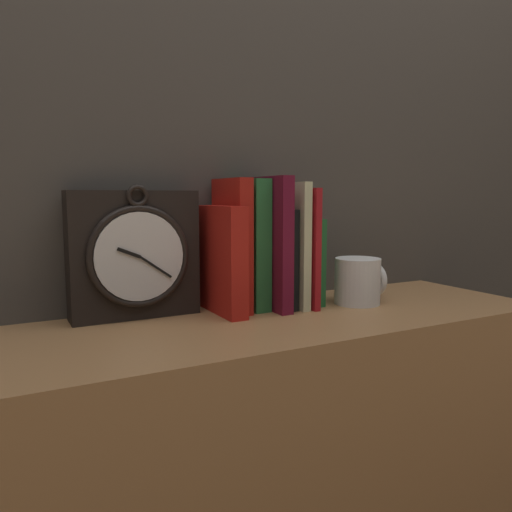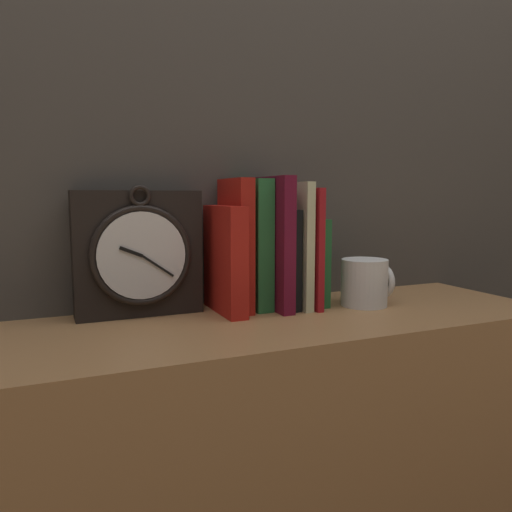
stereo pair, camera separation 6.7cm
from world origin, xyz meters
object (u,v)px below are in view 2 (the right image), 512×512
object	(u,v)px
book_slot2_green	(254,244)
book_slot4_black	(281,258)
book_slot1_red	(238,245)
book_slot3_maroon	(272,243)
book_slot7_green	(308,261)
clock	(138,253)
book_slot0_red	(225,259)
book_slot6_red	(302,247)
mug	(366,282)
book_slot5_cream	(292,245)

from	to	relation	value
book_slot2_green	book_slot4_black	xyz separation A→B (m)	(0.05, -0.01, -0.03)
book_slot1_red	book_slot4_black	size ratio (longest dim) A/B	1.30
book_slot3_maroon	book_slot1_red	bearing A→B (deg)	168.15
book_slot7_green	book_slot1_red	bearing A→B (deg)	179.24
book_slot2_green	book_slot3_maroon	size ratio (longest dim) A/B	0.98
book_slot1_red	book_slot2_green	world-z (taller)	same
book_slot2_green	book_slot7_green	xyz separation A→B (m)	(0.12, -0.01, -0.04)
clock	book_slot3_maroon	world-z (taller)	book_slot3_maroon
book_slot0_red	book_slot6_red	size ratio (longest dim) A/B	0.86
book_slot0_red	mug	size ratio (longest dim) A/B	2.05
book_slot0_red	book_slot6_red	xyz separation A→B (m)	(0.16, -0.00, 0.02)
book_slot5_cream	book_slot6_red	bearing A→B (deg)	-8.61
book_slot5_cream	book_slot0_red	bearing A→B (deg)	-179.12
book_slot2_green	mug	size ratio (longest dim) A/B	2.56
book_slot6_red	mug	world-z (taller)	book_slot6_red
clock	book_slot7_green	size ratio (longest dim) A/B	1.37
book_slot0_red	book_slot4_black	world-z (taller)	book_slot0_red
clock	book_slot7_green	xyz separation A→B (m)	(0.34, -0.03, -0.03)
clock	book_slot3_maroon	xyz separation A→B (m)	(0.25, -0.04, 0.01)
clock	mug	size ratio (longest dim) A/B	2.43
clock	book_slot5_cream	size ratio (longest dim) A/B	0.97
book_slot2_green	book_slot5_cream	size ratio (longest dim) A/B	1.02
book_slot0_red	book_slot4_black	bearing A→B (deg)	3.78
book_slot6_red	mug	distance (m)	0.15
book_slot3_maroon	mug	distance (m)	0.21
book_slot3_maroon	mug	size ratio (longest dim) A/B	2.61
book_slot4_black	book_slot5_cream	world-z (taller)	book_slot5_cream
book_slot1_red	book_slot7_green	xyz separation A→B (m)	(0.15, -0.00, -0.04)
book_slot6_red	book_slot7_green	world-z (taller)	book_slot6_red
book_slot2_green	book_slot3_maroon	world-z (taller)	book_slot3_maroon
book_slot3_maroon	book_slot4_black	distance (m)	0.04
book_slot3_maroon	book_slot0_red	bearing A→B (deg)	179.72
clock	book_slot6_red	world-z (taller)	clock
book_slot5_cream	book_slot1_red	bearing A→B (deg)	174.26
clock	book_slot1_red	bearing A→B (deg)	-8.51
mug	book_slot7_green	bearing A→B (deg)	142.86
clock	book_slot2_green	bearing A→B (deg)	-6.21
book_slot2_green	book_slot5_cream	bearing A→B (deg)	-11.02
book_slot7_green	clock	bearing A→B (deg)	175.01
book_slot2_green	book_slot4_black	size ratio (longest dim) A/B	1.30
clock	book_slot5_cream	xyz separation A→B (m)	(0.30, -0.04, 0.01)
book_slot1_red	book_slot2_green	bearing A→B (deg)	5.83
mug	book_slot0_red	bearing A→B (deg)	168.13
book_slot2_green	mug	world-z (taller)	book_slot2_green
book_slot0_red	mug	xyz separation A→B (m)	(0.28, -0.06, -0.05)
book_slot1_red	book_slot5_cream	size ratio (longest dim) A/B	1.03
book_slot7_green	book_slot4_black	bearing A→B (deg)	-176.96
book_slot4_black	book_slot5_cream	xyz separation A→B (m)	(0.02, -0.01, 0.03)
clock	book_slot7_green	bearing A→B (deg)	-4.99
book_slot1_red	mug	bearing A→B (deg)	-16.23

